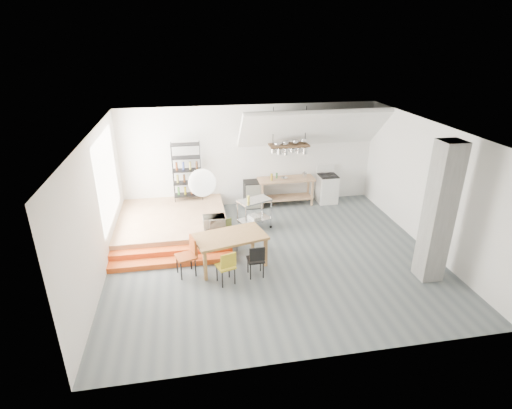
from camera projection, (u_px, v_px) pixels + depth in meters
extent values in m
plane|color=#4F585B|center=(273.00, 256.00, 10.06)|extent=(8.00, 8.00, 0.00)
cube|color=silver|center=(250.00, 156.00, 12.59)|extent=(8.00, 0.04, 3.20)
cube|color=silver|center=(97.00, 209.00, 8.78)|extent=(0.04, 7.00, 3.20)
cube|color=silver|center=(429.00, 187.00, 10.07)|extent=(0.04, 7.00, 3.20)
cube|color=white|center=(276.00, 130.00, 8.79)|extent=(8.00, 7.00, 0.02)
cube|color=white|center=(313.00, 128.00, 11.96)|extent=(4.40, 1.44, 1.32)
cube|color=white|center=(108.00, 178.00, 10.06)|extent=(0.02, 2.50, 2.20)
cube|color=#9B6F4D|center=(173.00, 222.00, 11.38)|extent=(3.00, 3.00, 0.40)
cube|color=#D75019|center=(172.00, 262.00, 9.67)|extent=(3.00, 0.35, 0.13)
cube|color=#D75019|center=(172.00, 252.00, 9.96)|extent=(3.00, 0.35, 0.27)
cube|color=slate|center=(439.00, 213.00, 8.60)|extent=(0.50, 0.50, 3.20)
cube|color=#9B6F4D|center=(286.00, 179.00, 12.73)|extent=(1.80, 0.60, 0.06)
cube|color=#9B6F4D|center=(286.00, 197.00, 12.98)|extent=(1.70, 0.55, 0.04)
cube|color=#9B6F4D|center=(308.00, 188.00, 13.24)|extent=(0.06, 0.06, 0.86)
cube|color=#9B6F4D|center=(260.00, 192.00, 12.98)|extent=(0.06, 0.06, 0.86)
cube|color=#9B6F4D|center=(312.00, 193.00, 12.84)|extent=(0.06, 0.06, 0.86)
cube|color=#9B6F4D|center=(262.00, 197.00, 12.58)|extent=(0.06, 0.06, 0.86)
cube|color=white|center=(327.00, 189.00, 13.13)|extent=(0.60, 0.60, 0.90)
cube|color=black|center=(328.00, 176.00, 12.94)|extent=(0.58, 0.58, 0.03)
cube|color=white|center=(326.00, 169.00, 13.15)|extent=(0.60, 0.05, 0.25)
cylinder|color=black|center=(331.00, 173.00, 13.08)|extent=(0.18, 0.18, 0.02)
cylinder|color=black|center=(323.00, 174.00, 13.04)|extent=(0.18, 0.18, 0.02)
cylinder|color=black|center=(334.00, 176.00, 12.83)|extent=(0.18, 0.18, 0.02)
cylinder|color=black|center=(325.00, 176.00, 12.78)|extent=(0.18, 0.18, 0.02)
cube|color=#3D2818|center=(289.00, 145.00, 12.09)|extent=(1.20, 0.50, 0.05)
cylinder|color=black|center=(273.00, 127.00, 11.78)|extent=(0.02, 0.02, 1.15)
cylinder|color=black|center=(306.00, 126.00, 11.94)|extent=(0.02, 0.02, 1.15)
cylinder|color=silver|center=(273.00, 151.00, 12.02)|extent=(0.16, 0.16, 0.12)
cylinder|color=silver|center=(280.00, 151.00, 12.06)|extent=(0.20, 0.20, 0.16)
cylinder|color=silver|center=(286.00, 151.00, 12.10)|extent=(0.16, 0.16, 0.20)
cylinder|color=silver|center=(292.00, 150.00, 12.12)|extent=(0.20, 0.20, 0.12)
cylinder|color=silver|center=(299.00, 150.00, 12.16)|extent=(0.16, 0.16, 0.16)
cylinder|color=silver|center=(305.00, 150.00, 12.20)|extent=(0.20, 0.20, 0.20)
cylinder|color=black|center=(201.00, 169.00, 12.35)|extent=(0.02, 0.02, 1.80)
cylinder|color=black|center=(173.00, 171.00, 12.21)|extent=(0.02, 0.02, 1.80)
cylinder|color=black|center=(201.00, 173.00, 12.02)|extent=(0.02, 0.02, 1.80)
cylinder|color=black|center=(173.00, 174.00, 11.89)|extent=(0.02, 0.02, 1.80)
cube|color=black|center=(189.00, 195.00, 12.41)|extent=(0.88, 0.38, 0.02)
cube|color=black|center=(188.00, 183.00, 12.25)|extent=(0.88, 0.38, 0.02)
cube|color=black|center=(187.00, 170.00, 12.10)|extent=(0.88, 0.38, 0.02)
cube|color=black|center=(186.00, 157.00, 11.94)|extent=(0.88, 0.38, 0.02)
cube|color=black|center=(185.00, 144.00, 11.78)|extent=(0.88, 0.38, 0.03)
cylinder|color=#3B8133|center=(188.00, 190.00, 12.36)|extent=(0.07, 0.07, 0.24)
cylinder|color=olive|center=(188.00, 178.00, 12.20)|extent=(0.07, 0.07, 0.24)
cylinder|color=brown|center=(187.00, 166.00, 12.04)|extent=(0.07, 0.07, 0.24)
cube|color=#9B6F4D|center=(214.00, 228.00, 10.29)|extent=(0.60, 0.40, 0.03)
cylinder|color=black|center=(224.00, 227.00, 10.52)|extent=(0.02, 0.02, 0.13)
cylinder|color=black|center=(204.00, 229.00, 10.44)|extent=(0.02, 0.02, 0.13)
cylinder|color=black|center=(226.00, 233.00, 10.21)|extent=(0.02, 0.02, 0.13)
cylinder|color=black|center=(204.00, 234.00, 10.13)|extent=(0.02, 0.02, 0.13)
sphere|color=white|center=(202.00, 183.00, 8.61)|extent=(0.60, 0.60, 0.60)
cube|color=olive|center=(230.00, 237.00, 9.40)|extent=(1.83, 1.30, 0.06)
cube|color=olive|center=(253.00, 238.00, 10.16)|extent=(0.09, 0.09, 0.73)
cube|color=olive|center=(196.00, 250.00, 9.61)|extent=(0.09, 0.09, 0.73)
cube|color=olive|center=(266.00, 253.00, 9.50)|extent=(0.09, 0.09, 0.73)
cube|color=olive|center=(205.00, 266.00, 8.95)|extent=(0.09, 0.09, 0.73)
cube|color=gold|center=(226.00, 266.00, 8.83)|extent=(0.48, 0.48, 0.04)
cube|color=gold|center=(228.00, 261.00, 8.60)|extent=(0.35, 0.15, 0.33)
cylinder|color=black|center=(222.00, 280.00, 8.73)|extent=(0.03, 0.03, 0.41)
cylinder|color=black|center=(235.00, 276.00, 8.86)|extent=(0.03, 0.03, 0.41)
cylinder|color=black|center=(217.00, 273.00, 8.97)|extent=(0.03, 0.03, 0.41)
cylinder|color=black|center=(229.00, 270.00, 9.10)|extent=(0.03, 0.03, 0.41)
cube|color=black|center=(256.00, 260.00, 9.10)|extent=(0.39, 0.39, 0.04)
cube|color=black|center=(257.00, 254.00, 8.86)|extent=(0.36, 0.05, 0.33)
cylinder|color=black|center=(251.00, 272.00, 9.02)|extent=(0.03, 0.03, 0.41)
cylinder|color=black|center=(263.00, 270.00, 9.08)|extent=(0.03, 0.03, 0.41)
cylinder|color=black|center=(248.00, 265.00, 9.29)|extent=(0.03, 0.03, 0.41)
cylinder|color=black|center=(260.00, 263.00, 9.35)|extent=(0.03, 0.03, 0.41)
cube|color=#5B6530|center=(229.00, 236.00, 10.18)|extent=(0.49, 0.49, 0.04)
cube|color=#5B6530|center=(225.00, 225.00, 10.21)|extent=(0.34, 0.17, 0.33)
cylinder|color=black|center=(231.00, 239.00, 10.45)|extent=(0.03, 0.03, 0.41)
cylinder|color=black|center=(221.00, 242.00, 10.30)|extent=(0.03, 0.03, 0.41)
cylinder|color=black|center=(237.00, 244.00, 10.22)|extent=(0.03, 0.03, 0.41)
cylinder|color=black|center=(227.00, 247.00, 10.07)|extent=(0.03, 0.03, 0.41)
cube|color=#A74617|center=(185.00, 257.00, 9.11)|extent=(0.52, 0.52, 0.04)
cube|color=#A74617|center=(193.00, 245.00, 9.08)|extent=(0.15, 0.40, 0.37)
cylinder|color=black|center=(196.00, 268.00, 9.13)|extent=(0.03, 0.03, 0.46)
cylinder|color=black|center=(191.00, 261.00, 9.41)|extent=(0.03, 0.03, 0.46)
cylinder|color=black|center=(181.00, 271.00, 9.00)|extent=(0.03, 0.03, 0.46)
cylinder|color=black|center=(177.00, 264.00, 9.27)|extent=(0.03, 0.03, 0.46)
cube|color=silver|center=(254.00, 200.00, 11.12)|extent=(1.02, 0.81, 0.04)
cube|color=silver|center=(254.00, 219.00, 11.35)|extent=(1.02, 0.81, 0.03)
cylinder|color=silver|center=(262.00, 209.00, 11.67)|extent=(0.03, 0.03, 0.86)
sphere|color=black|center=(262.00, 221.00, 11.83)|extent=(0.08, 0.08, 0.08)
cylinder|color=silver|center=(238.00, 215.00, 11.25)|extent=(0.03, 0.03, 0.86)
sphere|color=black|center=(238.00, 228.00, 11.41)|extent=(0.08, 0.08, 0.08)
cylinder|color=silver|center=(271.00, 214.00, 11.34)|extent=(0.03, 0.03, 0.86)
sphere|color=black|center=(271.00, 227.00, 11.50)|extent=(0.08, 0.08, 0.08)
cylinder|color=silver|center=(246.00, 221.00, 10.91)|extent=(0.03, 0.03, 0.86)
sphere|color=black|center=(246.00, 234.00, 11.07)|extent=(0.08, 0.08, 0.08)
cube|color=black|center=(252.00, 194.00, 12.78)|extent=(0.50, 0.50, 0.86)
imported|color=beige|center=(214.00, 222.00, 10.22)|extent=(0.57, 0.39, 0.31)
imported|color=silver|center=(284.00, 178.00, 12.65)|extent=(0.27, 0.27, 0.05)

